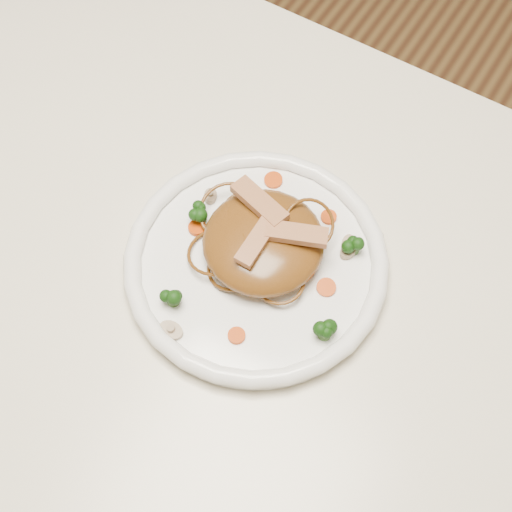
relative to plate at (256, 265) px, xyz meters
The scene contains 20 objects.
ground 0.76m from the plate, 148.53° to the right, with size 4.00×4.00×0.00m, color #4F2E1B.
table 0.12m from the plate, 148.53° to the right, with size 1.20×0.80×0.75m.
plate is the anchor object (origin of this frame).
noodle_mound 0.03m from the plate, 89.67° to the left, with size 0.13×0.13×0.04m, color brown.
chicken_a 0.07m from the plate, 41.45° to the left, with size 0.07×0.02×0.01m, color tan.
chicken_b 0.07m from the plate, 117.30° to the left, with size 0.07×0.02×0.01m, color tan.
chicken_c 0.06m from the plate, 42.82° to the right, with size 0.06×0.02×0.01m, color tan.
broccoli_0 0.11m from the plate, 39.67° to the left, with size 0.03×0.03×0.03m, color #133B0C, non-canonical shape.
broccoli_1 0.09m from the plate, behind, with size 0.03×0.03×0.03m, color #133B0C, non-canonical shape.
broccoli_2 0.10m from the plate, 119.58° to the right, with size 0.03×0.03×0.03m, color #133B0C, non-canonical shape.
broccoli_3 0.12m from the plate, 18.72° to the right, with size 0.03×0.03×0.03m, color #133B0C, non-canonical shape.
carrot_0 0.10m from the plate, 66.26° to the left, with size 0.02×0.02×0.01m, color #BC4406.
carrot_1 0.08m from the plate, behind, with size 0.02×0.02×0.01m, color #BC4406.
carrot_2 0.08m from the plate, ahead, with size 0.02×0.02×0.01m, color #BC4406.
carrot_3 0.11m from the plate, 111.18° to the left, with size 0.02×0.02×0.01m, color #BC4406.
carrot_4 0.09m from the plate, 71.07° to the right, with size 0.02×0.02×0.01m, color #BC4406.
mushroom_0 0.12m from the plate, 105.21° to the right, with size 0.03×0.03×0.01m, color tan.
mushroom_1 0.10m from the plate, 37.99° to the left, with size 0.02×0.02×0.01m, color tan.
mushroom_2 0.10m from the plate, 153.85° to the left, with size 0.02×0.02×0.01m, color tan.
mushroom_3 0.11m from the plate, 43.05° to the left, with size 0.02×0.02×0.01m, color tan.
Camera 1 is at (0.25, -0.29, 1.47)m, focal length 50.34 mm.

